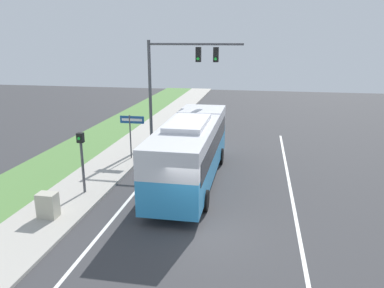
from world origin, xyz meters
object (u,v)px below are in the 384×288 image
Objects in this scene: bus at (191,147)px; signal_gantry at (176,73)px; pedestrian_signal at (82,153)px; utility_cabinet at (48,205)px; street_sign at (131,128)px.

bus is 1.46× the size of signal_gantry.
signal_gantry reaches higher than pedestrian_signal.
street_sign is at bearing 84.52° from utility_cabinet.
street_sign is at bearing -122.60° from signal_gantry.
bus reaches higher than street_sign.
street_sign is (-4.05, 2.89, 0.10)m from bus.
pedestrian_signal is 1.09× the size of street_sign.
utility_cabinet is at bearing -96.03° from pedestrian_signal.
bus is 3.72× the size of street_sign.
pedestrian_signal is at bearing -106.43° from signal_gantry.
bus is 4.98m from street_sign.
bus is 5.15m from pedestrian_signal.
street_sign reaches higher than utility_cabinet.
signal_gantry is 6.85× the size of utility_cabinet.
bus is 7.05m from utility_cabinet.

